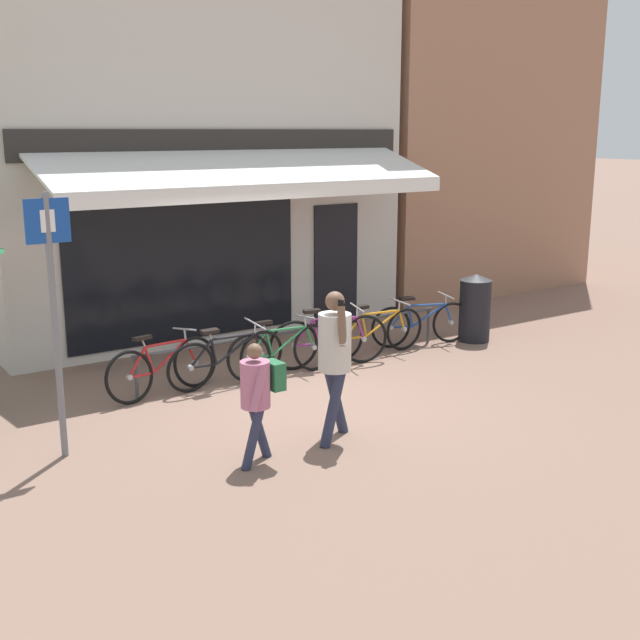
{
  "coord_description": "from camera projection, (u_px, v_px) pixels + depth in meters",
  "views": [
    {
      "loc": [
        -5.36,
        -8.24,
        3.32
      ],
      "look_at": [
        0.07,
        -0.3,
        1.05
      ],
      "focal_mm": 45.0,
      "sensor_mm": 36.0,
      "label": 1
    }
  ],
  "objects": [
    {
      "name": "bicycle_black",
      "position": [
        227.0,
        359.0,
        10.65
      ],
      "size": [
        1.77,
        0.52,
        0.84
      ],
      "rotation": [
        0.11,
        0.0,
        0.04
      ],
      "color": "black",
      "rests_on": "ground_plane"
    },
    {
      "name": "pedestrian_adult",
      "position": [
        335.0,
        350.0,
        8.63
      ],
      "size": [
        0.56,
        0.64,
        1.68
      ],
      "rotation": [
        0.0,
        0.0,
        3.27
      ],
      "color": "#282D47",
      "rests_on": "ground_plane"
    },
    {
      "name": "ground_plane",
      "position": [
        302.0,
        395.0,
        10.32
      ],
      "size": [
        160.0,
        160.0,
        0.0
      ],
      "primitive_type": "plane",
      "color": "#846656"
    },
    {
      "name": "bicycle_blue",
      "position": [
        421.0,
        323.0,
        12.67
      ],
      "size": [
        1.67,
        0.64,
        0.8
      ],
      "rotation": [
        0.02,
        0.0,
        -0.28
      ],
      "color": "black",
      "rests_on": "ground_plane"
    },
    {
      "name": "bicycle_red",
      "position": [
        163.0,
        367.0,
        10.28
      ],
      "size": [
        1.67,
        0.59,
        0.84
      ],
      "rotation": [
        -0.13,
        0.0,
        0.17
      ],
      "color": "black",
      "rests_on": "ground_plane"
    },
    {
      "name": "neighbour_building",
      "position": [
        442.0,
        119.0,
        17.29
      ],
      "size": [
        5.34,
        4.0,
        7.16
      ],
      "color": "#9E7056",
      "rests_on": "ground_plane"
    },
    {
      "name": "pedestrian_child",
      "position": [
        258.0,
        389.0,
        8.07
      ],
      "size": [
        0.51,
        0.49,
        1.28
      ],
      "rotation": [
        0.0,
        0.0,
        3.15
      ],
      "color": "#282D47",
      "rests_on": "ground_plane"
    },
    {
      "name": "litter_bin",
      "position": [
        475.0,
        307.0,
        12.91
      ],
      "size": [
        0.51,
        0.51,
        1.1
      ],
      "color": "black",
      "rests_on": "ground_plane"
    },
    {
      "name": "bike_rack_rail",
      "position": [
        299.0,
        334.0,
        11.46
      ],
      "size": [
        5.03,
        0.04,
        0.57
      ],
      "color": "#47494F",
      "rests_on": "ground_plane"
    },
    {
      "name": "parking_sign",
      "position": [
        53.0,
        301.0,
        8.03
      ],
      "size": [
        0.44,
        0.07,
        2.75
      ],
      "color": "slate",
      "rests_on": "ground_plane"
    },
    {
      "name": "bicycle_green",
      "position": [
        282.0,
        351.0,
        11.08
      ],
      "size": [
        1.7,
        0.52,
        0.82
      ],
      "rotation": [
        -0.11,
        0.0,
        -0.05
      ],
      "color": "black",
      "rests_on": "ground_plane"
    },
    {
      "name": "bicycle_orange",
      "position": [
        375.0,
        332.0,
        12.07
      ],
      "size": [
        1.79,
        0.52,
        0.82
      ],
      "rotation": [
        0.05,
        0.0,
        -0.04
      ],
      "color": "black",
      "rests_on": "ground_plane"
    },
    {
      "name": "shop_front",
      "position": [
        185.0,
        149.0,
        13.53
      ],
      "size": [
        6.91,
        4.46,
        6.06
      ],
      "color": "beige",
      "rests_on": "ground_plane"
    },
    {
      "name": "bicycle_purple",
      "position": [
        329.0,
        340.0,
        11.49
      ],
      "size": [
        1.76,
        0.65,
        0.87
      ],
      "rotation": [
        0.04,
        0.0,
        -0.26
      ],
      "color": "black",
      "rests_on": "ground_plane"
    }
  ]
}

